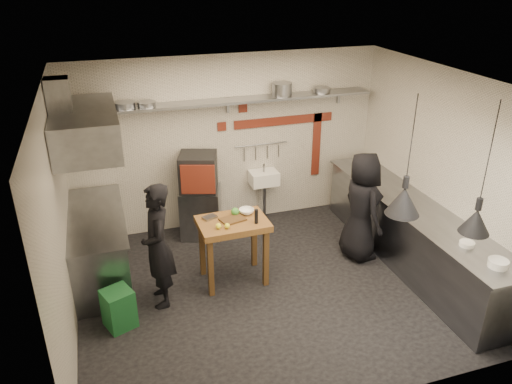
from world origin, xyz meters
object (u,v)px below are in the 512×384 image
object	(u,v)px
combi_oven	(198,172)
chef_right	(362,207)
chef_left	(158,246)
prep_table	(233,251)
green_bin	(119,309)
oven_stand	(201,212)

from	to	relation	value
combi_oven	chef_right	distance (m)	2.52
combi_oven	chef_right	bearing A→B (deg)	-15.13
combi_oven	chef_left	world-z (taller)	chef_left
combi_oven	prep_table	bearing A→B (deg)	-65.43
prep_table	chef_left	bearing A→B (deg)	-170.79
prep_table	chef_right	world-z (taller)	chef_right
combi_oven	green_bin	size ratio (longest dim) A/B	1.16
oven_stand	chef_right	xyz separation A→B (m)	(2.10, -1.35, 0.42)
oven_stand	chef_left	distance (m)	1.84
combi_oven	prep_table	xyz separation A→B (m)	(0.16, -1.39, -0.63)
oven_stand	combi_oven	size ratio (longest dim) A/B	1.38
green_bin	prep_table	world-z (taller)	prep_table
oven_stand	green_bin	world-z (taller)	oven_stand
prep_table	chef_right	bearing A→B (deg)	-0.52
green_bin	chef_left	size ratio (longest dim) A/B	0.30
combi_oven	chef_left	xyz separation A→B (m)	(-0.86, -1.58, -0.26)
oven_stand	prep_table	world-z (taller)	prep_table
oven_stand	chef_left	xyz separation A→B (m)	(-0.86, -1.57, 0.43)
prep_table	chef_right	distance (m)	1.97
green_bin	chef_left	world-z (taller)	chef_left
green_bin	prep_table	bearing A→B (deg)	18.28
chef_right	prep_table	bearing A→B (deg)	88.15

